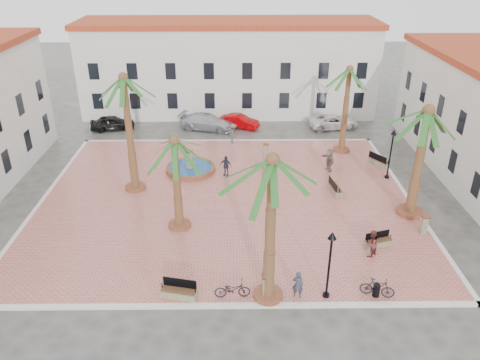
% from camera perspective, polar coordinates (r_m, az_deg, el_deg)
% --- Properties ---
extents(ground, '(120.00, 120.00, 0.00)m').
position_cam_1_polar(ground, '(33.37, -1.72, -2.46)').
color(ground, '#56544F').
rests_on(ground, ground).
extents(plaza, '(26.00, 22.00, 0.15)m').
position_cam_1_polar(plaza, '(33.34, -1.72, -2.35)').
color(plaza, '#D17066').
rests_on(plaza, ground).
extents(kerb_n, '(26.30, 0.30, 0.16)m').
position_cam_1_polar(kerb_n, '(43.27, -1.48, 4.79)').
color(kerb_n, silver).
rests_on(kerb_n, ground).
extents(kerb_s, '(26.30, 0.30, 0.16)m').
position_cam_1_polar(kerb_s, '(24.34, -2.16, -15.09)').
color(kerb_s, silver).
rests_on(kerb_s, ground).
extents(kerb_e, '(0.30, 22.30, 0.16)m').
position_cam_1_polar(kerb_e, '(35.52, 19.76, -2.10)').
color(kerb_e, silver).
rests_on(kerb_e, ground).
extents(kerb_w, '(0.30, 22.30, 0.16)m').
position_cam_1_polar(kerb_w, '(36.03, -22.88, -2.26)').
color(kerb_w, silver).
rests_on(kerb_w, ground).
extents(building_north, '(30.40, 7.40, 9.50)m').
position_cam_1_polar(building_north, '(50.43, -1.41, 13.60)').
color(building_north, silver).
rests_on(building_north, ground).
extents(fountain, '(3.90, 3.90, 2.02)m').
position_cam_1_polar(fountain, '(37.34, -6.03, 1.48)').
color(fountain, brown).
rests_on(fountain, plaza).
extents(palm_nw, '(4.89, 4.89, 8.64)m').
position_cam_1_polar(palm_nw, '(32.73, -13.90, 10.59)').
color(palm_nw, brown).
rests_on(palm_nw, plaza).
extents(palm_sw, '(4.64, 4.64, 6.22)m').
position_cam_1_polar(palm_sw, '(27.96, -7.95, 3.36)').
color(palm_sw, brown).
rests_on(palm_sw, plaza).
extents(palm_s, '(5.00, 5.00, 8.05)m').
position_cam_1_polar(palm_s, '(20.95, 3.93, 0.35)').
color(palm_s, brown).
rests_on(palm_s, plaza).
extents(palm_e, '(5.75, 5.75, 7.61)m').
position_cam_1_polar(palm_e, '(30.94, 21.73, 6.29)').
color(palm_e, brown).
rests_on(palm_e, plaza).
extents(palm_ne, '(4.61, 4.61, 7.47)m').
position_cam_1_polar(palm_ne, '(39.90, 13.13, 11.94)').
color(palm_ne, brown).
rests_on(palm_ne, plaza).
extents(bench_s, '(1.96, 0.97, 0.99)m').
position_cam_1_polar(bench_s, '(24.74, -7.45, -13.45)').
color(bench_s, gray).
rests_on(bench_s, plaza).
extents(bench_se, '(1.76, 0.99, 0.89)m').
position_cam_1_polar(bench_se, '(29.36, 16.50, -7.29)').
color(bench_se, gray).
rests_on(bench_se, plaza).
extents(bench_e, '(0.80, 1.87, 0.96)m').
position_cam_1_polar(bench_e, '(34.65, 11.49, -1.06)').
color(bench_e, gray).
rests_on(bench_e, plaza).
extents(bench_ne, '(1.52, 1.92, 1.00)m').
position_cam_1_polar(bench_ne, '(39.79, 16.55, 2.13)').
color(bench_ne, gray).
rests_on(bench_ne, plaza).
extents(lamppost_s, '(0.43, 0.43, 3.93)m').
position_cam_1_polar(lamppost_s, '(23.53, 10.97, -8.81)').
color(lamppost_s, black).
rests_on(lamppost_s, plaza).
extents(lamppost_e, '(0.43, 0.43, 3.97)m').
position_cam_1_polar(lamppost_e, '(36.85, 18.01, 4.01)').
color(lamppost_e, black).
rests_on(lamppost_e, plaza).
extents(bollard_se, '(0.49, 0.49, 1.34)m').
position_cam_1_polar(bollard_se, '(24.33, 3.21, -12.75)').
color(bollard_se, gray).
rests_on(bollard_se, plaza).
extents(bollard_n, '(0.45, 0.45, 1.25)m').
position_cam_1_polar(bollard_n, '(39.47, 3.16, 3.64)').
color(bollard_n, gray).
rests_on(bollard_n, plaza).
extents(bollard_e, '(0.49, 0.49, 1.25)m').
position_cam_1_polar(bollard_e, '(31.27, 21.56, -5.04)').
color(bollard_e, gray).
rests_on(bollard_e, plaza).
extents(litter_bin, '(0.36, 0.36, 0.70)m').
position_cam_1_polar(litter_bin, '(25.53, 16.28, -12.79)').
color(litter_bin, black).
rests_on(litter_bin, plaza).
extents(cyclist_a, '(0.63, 0.48, 1.55)m').
position_cam_1_polar(cyclist_a, '(24.43, 7.05, -12.51)').
color(cyclist_a, '#2E3648').
rests_on(cyclist_a, plaza).
extents(bicycle_a, '(1.87, 0.73, 0.97)m').
position_cam_1_polar(bicycle_a, '(24.42, -0.95, -13.18)').
color(bicycle_a, black).
rests_on(bicycle_a, plaza).
extents(cyclist_b, '(1.03, 1.02, 1.67)m').
position_cam_1_polar(cyclist_b, '(28.07, 15.75, -7.46)').
color(cyclist_b, brown).
rests_on(cyclist_b, plaza).
extents(bicycle_b, '(1.83, 0.98, 1.06)m').
position_cam_1_polar(bicycle_b, '(25.43, 16.40, -12.47)').
color(bicycle_b, black).
rests_on(bicycle_b, plaza).
extents(pedestrian_fountain_a, '(0.86, 0.65, 1.59)m').
position_cam_1_polar(pedestrian_fountain_a, '(35.75, 3.16, 1.32)').
color(pedestrian_fountain_a, '#7E634F').
rests_on(pedestrian_fountain_a, plaza).
extents(pedestrian_fountain_b, '(1.06, 0.77, 1.67)m').
position_cam_1_polar(pedestrian_fountain_b, '(36.20, -1.73, 1.76)').
color(pedestrian_fountain_b, '#313A55').
rests_on(pedestrian_fountain_b, plaza).
extents(pedestrian_north, '(0.93, 1.30, 1.81)m').
position_cam_1_polar(pedestrian_north, '(42.34, -0.85, 5.71)').
color(pedestrian_north, '#4B4B50').
rests_on(pedestrian_north, plaza).
extents(pedestrian_east, '(1.08, 1.81, 1.86)m').
position_cam_1_polar(pedestrian_east, '(37.60, 10.80, 2.42)').
color(pedestrian_east, '#6F6054').
rests_on(pedestrian_east, plaza).
extents(car_black, '(4.45, 2.52, 1.43)m').
position_cam_1_polar(car_black, '(47.59, -15.29, 6.74)').
color(car_black, black).
rests_on(car_black, ground).
extents(car_red, '(4.15, 2.75, 1.29)m').
position_cam_1_polar(car_red, '(46.53, -0.08, 7.16)').
color(car_red, '#AC0004').
rests_on(car_red, ground).
extents(car_silver, '(5.70, 3.46, 1.54)m').
position_cam_1_polar(car_silver, '(46.14, -4.05, 7.08)').
color(car_silver, silver).
rests_on(car_silver, ground).
extents(car_white, '(5.11, 2.97, 1.34)m').
position_cam_1_polar(car_white, '(47.33, 11.35, 7.00)').
color(car_white, white).
rests_on(car_white, ground).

